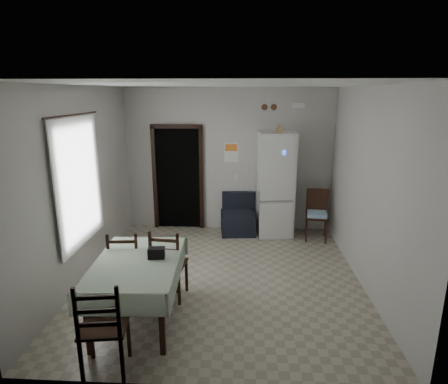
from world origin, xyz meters
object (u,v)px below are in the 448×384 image
fridge (275,185)px  dining_chair_far_right (169,263)px  dining_chair_near_head (104,325)px  corner_chair (317,215)px  navy_seat (238,214)px  dining_chair_far_left (127,263)px  dining_table (139,290)px

fridge → dining_chair_far_right: bearing=-129.6°
dining_chair_near_head → corner_chair: bearing=-134.8°
fridge → corner_chair: 1.00m
navy_seat → dining_chair_near_head: size_ratio=0.76×
corner_chair → dining_chair_far_left: dining_chair_far_left is taller
dining_table → dining_chair_far_right: 0.63m
corner_chair → dining_chair_far_right: dining_chair_far_right is taller
dining_chair_far_right → dining_table: bearing=70.0°
fridge → corner_chair: size_ratio=2.10×
dining_table → dining_chair_far_left: 0.63m
dining_chair_far_left → dining_chair_near_head: dining_chair_near_head is taller
navy_seat → dining_chair_near_head: 4.20m
corner_chair → dining_chair_far_left: bearing=-134.6°
dining_chair_far_left → dining_chair_near_head: 1.48m
dining_chair_near_head → dining_chair_far_left: bearing=-89.3°
corner_chair → dining_chair_far_right: (-2.44, -2.28, 0.02)m
fridge → dining_chair_far_left: fridge is taller
dining_chair_far_right → dining_chair_near_head: (-0.37, -1.48, 0.02)m
dining_chair_far_right → fridge: bearing=-116.4°
fridge → dining_chair_far_right: size_ratio=2.01×
fridge → dining_chair_far_left: (-2.23, -2.54, -0.53)m
fridge → corner_chair: (0.80, -0.25, -0.54)m
fridge → dining_table: bearing=-128.5°
dining_table → dining_chair_far_left: (-0.31, 0.54, 0.10)m
fridge → dining_chair_far_left: 3.42m
fridge → dining_chair_near_head: size_ratio=1.94×
corner_chair → dining_table: bearing=-125.5°
dining_table → dining_chair_near_head: bearing=-98.3°
fridge → navy_seat: (-0.73, 0.00, -0.63)m
navy_seat → corner_chair: (1.53, -0.25, 0.09)m
dining_table → fridge: bearing=55.4°
fridge → dining_chair_near_head: fridge is taller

